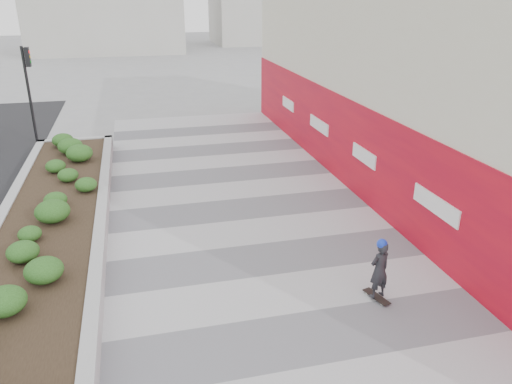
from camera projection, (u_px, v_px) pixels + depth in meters
walkway at (292, 302)px, 10.91m from camera, size 8.00×36.00×0.01m
building at (442, 68)px, 16.36m from camera, size 6.04×24.08×8.00m
planter at (47, 233)px, 13.12m from camera, size 3.00×18.00×0.90m
traffic_signal_near at (29, 81)px, 21.30m from camera, size 0.33×0.28×4.20m
manhole_cover at (314, 299)px, 11.02m from camera, size 0.44×0.44×0.01m
skateboarder at (379, 269)px, 10.76m from camera, size 0.55×0.75×1.49m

